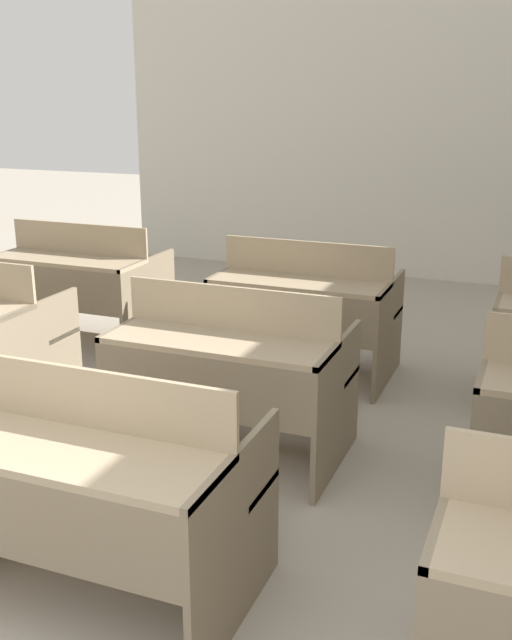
{
  "coord_description": "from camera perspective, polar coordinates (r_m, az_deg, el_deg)",
  "views": [
    {
      "loc": [
        1.38,
        -0.51,
        1.87
      ],
      "look_at": [
        0.05,
        2.84,
        0.77
      ],
      "focal_mm": 42.0,
      "sensor_mm": 36.0,
      "label": 1
    }
  ],
  "objects": [
    {
      "name": "bench_second_center",
      "position": [
        3.91,
        -1.97,
        -3.86
      ],
      "size": [
        1.17,
        0.79,
        0.93
      ],
      "color": "#7F6F58",
      "rests_on": "ground_plane"
    },
    {
      "name": "bench_front_center",
      "position": [
        2.91,
        -12.41,
        -12.09
      ],
      "size": [
        1.17,
        0.79,
        0.93
      ],
      "color": "#7B6C55",
      "rests_on": "ground_plane"
    },
    {
      "name": "wall_back",
      "position": [
        7.87,
        11.88,
        13.47
      ],
      "size": [
        6.29,
        0.06,
        2.86
      ],
      "color": "beige",
      "rests_on": "ground_plane"
    },
    {
      "name": "bench_third_left",
      "position": [
        5.87,
        -13.24,
        2.84
      ],
      "size": [
        1.17,
        0.79,
        0.93
      ],
      "color": "#796A53",
      "rests_on": "ground_plane"
    },
    {
      "name": "bench_third_center",
      "position": [
        5.06,
        3.74,
        0.99
      ],
      "size": [
        1.17,
        0.79,
        0.93
      ],
      "color": "#796952",
      "rests_on": "ground_plane"
    }
  ]
}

